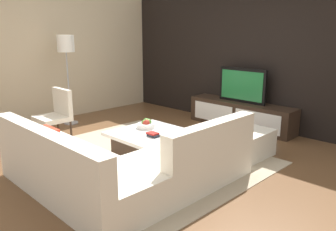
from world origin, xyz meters
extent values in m
plane|color=brown|center=(0.00, 0.00, 0.00)|extent=(14.00, 14.00, 0.00)
cube|color=black|center=(0.00, 2.70, 1.40)|extent=(6.40, 0.12, 2.80)
cube|color=beige|center=(-3.20, 0.20, 1.40)|extent=(0.12, 5.20, 2.80)
cube|color=tan|center=(-0.10, 0.00, 0.01)|extent=(3.34, 2.68, 0.01)
cube|color=#332319|center=(0.00, 2.40, 0.25)|extent=(2.15, 0.46, 0.50)
cube|color=white|center=(-0.49, 2.16, 0.25)|extent=(0.91, 0.01, 0.35)
cube|color=white|center=(0.49, 2.16, 0.25)|extent=(0.91, 0.01, 0.35)
cube|color=black|center=(0.00, 2.40, 0.82)|extent=(0.99, 0.05, 0.65)
cube|color=#1E7238|center=(0.00, 2.37, 0.82)|extent=(0.89, 0.01, 0.54)
cube|color=beige|center=(0.20, -1.30, 0.21)|extent=(2.27, 0.85, 0.42)
cube|color=beige|center=(0.20, -1.64, 0.62)|extent=(2.27, 0.18, 0.40)
cube|color=beige|center=(0.91, -0.13, 0.21)|extent=(0.85, 1.49, 0.42)
cube|color=beige|center=(1.25, -0.13, 0.62)|extent=(0.18, 1.49, 0.40)
cube|color=red|center=(-0.48, -1.30, 0.53)|extent=(0.36, 0.20, 0.22)
cube|color=red|center=(0.91, 0.25, 0.45)|extent=(0.60, 0.44, 0.06)
cube|color=#332319|center=(-0.10, 0.10, 0.17)|extent=(0.78, 0.83, 0.33)
cube|color=white|center=(-0.10, 0.10, 0.35)|extent=(0.97, 1.04, 0.05)
cylinder|color=#332319|center=(-2.07, -0.76, 0.19)|extent=(0.04, 0.04, 0.38)
cylinder|color=#332319|center=(-1.61, -0.76, 0.19)|extent=(0.04, 0.04, 0.38)
cylinder|color=#332319|center=(-2.07, -0.34, 0.19)|extent=(0.04, 0.04, 0.38)
cylinder|color=#332319|center=(-1.61, -0.34, 0.19)|extent=(0.04, 0.04, 0.38)
cube|color=beige|center=(-1.84, -0.55, 0.38)|extent=(0.53, 0.50, 0.08)
cube|color=beige|center=(-1.84, -0.34, 0.65)|extent=(0.53, 0.08, 0.45)
cylinder|color=#A5A5AA|center=(-2.59, 0.22, 0.01)|extent=(0.28, 0.28, 0.02)
cylinder|color=#A5A5AA|center=(-2.59, 0.22, 0.73)|extent=(0.03, 0.03, 1.41)
cylinder|color=white|center=(-2.59, 0.22, 1.59)|extent=(0.32, 0.32, 0.32)
cube|color=beige|center=(0.88, 1.14, 0.20)|extent=(0.70, 0.70, 0.40)
cylinder|color=silver|center=(-0.28, 0.20, 0.42)|extent=(0.28, 0.28, 0.07)
sphere|color=#B23326|center=(-0.26, 0.20, 0.47)|extent=(0.09, 0.09, 0.09)
sphere|color=#4C8C33|center=(-0.27, 0.25, 0.47)|extent=(0.10, 0.10, 0.10)
sphere|color=#4C8C33|center=(-0.32, 0.24, 0.47)|extent=(0.10, 0.10, 0.10)
sphere|color=#4C8C33|center=(-0.31, 0.19, 0.46)|extent=(0.07, 0.07, 0.07)
sphere|color=#B23326|center=(-0.28, 0.18, 0.46)|extent=(0.07, 0.07, 0.07)
cube|color=#1E232D|center=(0.13, -0.02, 0.40)|extent=(0.16, 0.11, 0.03)
cube|color=maroon|center=(0.11, -0.02, 0.43)|extent=(0.16, 0.12, 0.02)
camera|label=1|loc=(3.51, -3.13, 1.84)|focal=36.46mm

